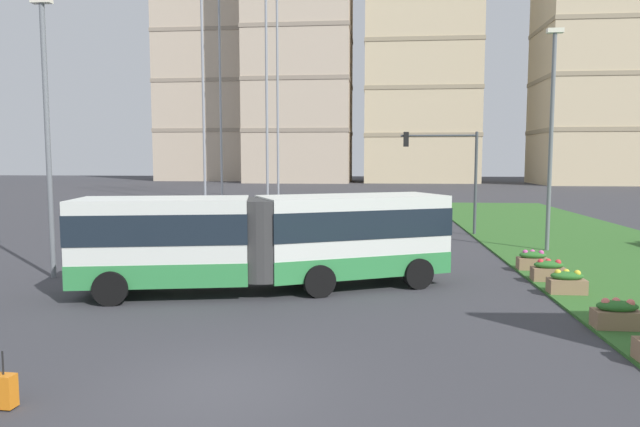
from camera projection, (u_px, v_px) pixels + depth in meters
ground_plane at (218, 388)px, 10.47m from camera, size 260.00×260.00×0.00m
articulated_bus at (268, 239)px, 18.26m from camera, size 11.85×6.05×3.00m
car_white_van at (236, 213)px, 36.68m from camera, size 4.54×2.32×1.58m
rolling_suitcase at (4, 391)px, 9.58m from camera, size 0.37×0.26×0.97m
flower_planter_1 at (617, 314)px, 13.90m from camera, size 1.10×0.56×0.74m
flower_planter_2 at (567, 282)px, 17.52m from camera, size 1.10×0.56×0.74m
flower_planter_3 at (549, 270)px, 19.35m from camera, size 1.10×0.56×0.74m
flower_planter_4 at (533, 260)px, 21.30m from camera, size 1.10×0.56×0.74m
traffic_light_far_right at (450, 163)px, 31.24m from camera, size 4.19×0.28×5.68m
streetlight_left at (47, 128)px, 19.76m from camera, size 0.70×0.28×9.67m
streetlight_median at (551, 132)px, 25.36m from camera, size 0.70×0.28×9.90m
apartment_tower_west at (210, 63)px, 113.28m from camera, size 18.88×14.88×46.60m
apartment_tower_westcentre at (300, 61)px, 103.81m from camera, size 18.72×16.73×43.94m
apartment_tower_centre at (420, 73)px, 105.18m from camera, size 20.11×19.29×40.01m
apartment_tower_eastcentre at (587, 29)px, 93.36m from camera, size 14.68×15.29×50.70m
transmission_pylon at (241, 7)px, 55.00m from camera, size 9.00×6.24×34.78m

